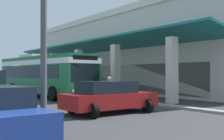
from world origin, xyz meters
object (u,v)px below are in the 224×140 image
object	(u,v)px
transit_bus	(44,73)
pedestrian	(109,90)
potted_palm	(40,82)
parked_sedan_red	(109,97)

from	to	relation	value
transit_bus	pedestrian	world-z (taller)	transit_bus
pedestrian	potted_palm	size ratio (longest dim) A/B	0.58
parked_sedan_red	pedestrian	bearing A→B (deg)	145.63
transit_bus	parked_sedan_red	world-z (taller)	transit_bus
parked_sedan_red	pedestrian	world-z (taller)	pedestrian
potted_palm	transit_bus	bearing A→B (deg)	-20.21
parked_sedan_red	potted_palm	size ratio (longest dim) A/B	1.55
transit_bus	potted_palm	distance (m)	12.05
pedestrian	potted_palm	bearing A→B (deg)	168.29
pedestrian	parked_sedan_red	bearing A→B (deg)	-34.37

